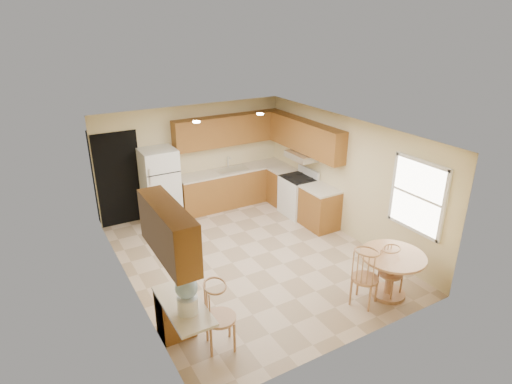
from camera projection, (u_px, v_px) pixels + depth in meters
floor at (251, 257)px, 8.30m from camera, size 5.50×5.50×0.00m
ceiling at (250, 132)px, 7.34m from camera, size 4.50×5.50×0.02m
wall_back at (193, 158)px, 10.02m from camera, size 4.50×0.02×2.50m
wall_front at (353, 270)px, 5.62m from camera, size 4.50×0.02×2.50m
wall_left at (127, 226)px, 6.78m from camera, size 0.02×5.50×2.50m
wall_right at (345, 177)px, 8.86m from camera, size 0.02×5.50×2.50m
doorway at (119, 180)px, 9.28m from camera, size 0.90×0.02×2.10m
base_cab_back at (233, 187)px, 10.50m from camera, size 2.75×0.60×0.87m
counter_back at (233, 170)px, 10.32m from camera, size 2.75×0.63×0.04m
base_cab_right_a at (283, 187)px, 10.52m from camera, size 0.60×0.59×0.87m
counter_right_a at (283, 170)px, 10.34m from camera, size 0.63×0.59×0.04m
base_cab_right_b at (320, 209)px, 9.35m from camera, size 0.60×0.80×0.87m
counter_right_b at (321, 189)px, 9.18m from camera, size 0.63×0.80×0.04m
upper_cab_back at (229, 130)px, 10.06m from camera, size 2.75×0.33×0.70m
upper_cab_right at (305, 136)px, 9.52m from camera, size 0.33×2.42×0.70m
upper_cab_left at (168, 231)px, 5.35m from camera, size 0.33×1.40×0.70m
sink at (232, 169)px, 10.30m from camera, size 0.78×0.44×0.01m
range_hood at (302, 156)px, 9.62m from camera, size 0.50×0.76×0.14m
desk_pedestal at (175, 313)px, 6.18m from camera, size 0.48×0.42×0.72m
desk_top at (183, 305)px, 5.73m from camera, size 0.50×1.20×0.04m
window at (418, 196)px, 7.27m from camera, size 0.06×1.12×1.30m
can_light_a at (196, 122)px, 8.08m from camera, size 0.14×0.14×0.02m
can_light_b at (260, 114)px, 8.73m from camera, size 0.14×0.14×0.02m
refrigerator at (160, 186)px, 9.46m from camera, size 0.75×0.73×1.70m
stove at (298, 195)px, 9.95m from camera, size 0.65×0.76×1.09m
dining_table at (391, 269)px, 6.99m from camera, size 1.05×1.05×0.78m
chair_table_a at (370, 274)px, 6.68m from camera, size 0.44×0.56×0.99m
chair_table_b at (395, 270)px, 6.92m from camera, size 0.38×0.39×0.87m
chair_desk at (223, 314)px, 5.76m from camera, size 0.45×0.59×1.03m
water_crock at (187, 294)px, 5.47m from camera, size 0.29×0.29×0.61m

